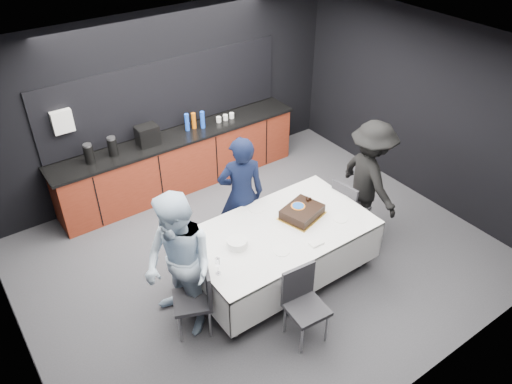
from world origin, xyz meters
The scene contains 18 objects.
ground centered at (0.00, 0.00, 0.00)m, with size 6.00×6.00×0.00m, color #414146.
room_shell centered at (0.00, 0.00, 1.86)m, with size 6.04×5.04×2.82m.
kitchenette centered at (-0.02, 2.22, 0.54)m, with size 4.10×0.64×2.05m.
party_table centered at (0.00, -0.40, 0.64)m, with size 2.32×1.32×0.78m.
cake_assembly centered at (0.39, -0.36, 0.85)m, with size 0.62×0.55×0.17m.
plate_stack centered at (-0.60, -0.37, 0.83)m, with size 0.24×0.24×0.10m, color white.
loose_plate_near centered at (-0.23, -0.74, 0.78)m, with size 0.19×0.19×0.01m, color white.
loose_plate_right_a centered at (0.71, -0.27, 0.78)m, with size 0.21×0.21×0.01m, color white.
loose_plate_right_b centered at (0.75, -0.69, 0.78)m, with size 0.19×0.19×0.01m, color white.
loose_plate_far centered at (0.01, 0.10, 0.78)m, with size 0.20×0.20×0.01m, color white.
fork_pile centered at (0.18, -0.88, 0.79)m, with size 0.16×0.10×0.03m, color white.
champagne_flute centered at (-1.02, -0.62, 0.94)m, with size 0.06×0.06×0.22m.
chair_left centered at (-1.25, -0.55, 0.53)m, with size 0.55×0.55×0.92m.
chair_right centered at (1.28, -0.30, 0.53)m, with size 0.47×0.47×0.92m.
chair_near centered at (-0.35, -1.29, 0.53)m, with size 0.45×0.45×0.92m.
person_center centered at (-0.04, 0.38, 0.86)m, with size 0.63×0.41×1.72m, color black.
person_left centered at (-1.38, -0.40, 0.91)m, with size 0.88×0.69×1.82m, color silver.
person_right centered at (1.63, -0.32, 0.86)m, with size 1.11×0.64×1.71m, color black.
Camera 1 is at (-2.99, -4.11, 4.67)m, focal length 35.00 mm.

